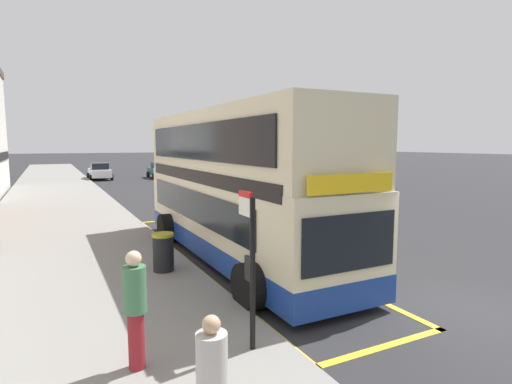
# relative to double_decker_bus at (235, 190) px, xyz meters

# --- Properties ---
(ground_plane) EXTENTS (260.00, 260.00, 0.00)m
(ground_plane) POSITION_rel_double_decker_bus_xyz_m (2.46, 25.75, -2.06)
(ground_plane) COLOR #28282B
(pavement_near) EXTENTS (6.00, 76.00, 0.14)m
(pavement_near) POSITION_rel_double_decker_bus_xyz_m (-4.54, 25.75, -1.99)
(pavement_near) COLOR gray
(pavement_near) RESTS_ON ground
(double_decker_bus) EXTENTS (3.21, 10.55, 4.40)m
(double_decker_bus) POSITION_rel_double_decker_bus_xyz_m (0.00, 0.00, 0.00)
(double_decker_bus) COLOR beige
(double_decker_bus) RESTS_ON ground
(bus_bay_markings) EXTENTS (2.99, 13.31, 0.01)m
(bus_bay_markings) POSITION_rel_double_decker_bus_xyz_m (-0.05, 0.32, -2.06)
(bus_bay_markings) COLOR yellow
(bus_bay_markings) RESTS_ON ground
(bus_stop_sign) EXTENTS (0.09, 0.51, 2.55)m
(bus_stop_sign) POSITION_rel_double_decker_bus_xyz_m (-2.18, -5.43, -0.40)
(bus_stop_sign) COLOR black
(bus_stop_sign) RESTS_ON pavement_near
(parked_car_teal_far) EXTENTS (2.09, 4.20, 1.62)m
(parked_car_teal_far) POSITION_rel_double_decker_bus_xyz_m (5.14, 30.12, -1.26)
(parked_car_teal_far) COLOR #196066
(parked_car_teal_far) RESTS_ON ground
(parked_car_white_behind) EXTENTS (2.09, 4.20, 1.62)m
(parked_car_white_behind) POSITION_rel_double_decker_bus_xyz_m (-0.55, 30.88, -1.26)
(parked_car_white_behind) COLOR silver
(parked_car_white_behind) RESTS_ON ground
(pedestrian_waiting_near_sign) EXTENTS (0.34, 0.34, 1.78)m
(pedestrian_waiting_near_sign) POSITION_rel_double_decker_bus_xyz_m (-3.96, -5.25, -0.95)
(pedestrian_waiting_near_sign) COLOR maroon
(pedestrian_waiting_near_sign) RESTS_ON pavement_near
(pedestrian_further_back) EXTENTS (0.34, 0.34, 1.54)m
(pedestrian_further_back) POSITION_rel_double_decker_bus_xyz_m (-3.56, -7.32, -1.10)
(pedestrian_further_back) COLOR maroon
(pedestrian_further_back) RESTS_ON pavement_near
(litter_bin) EXTENTS (0.56, 0.56, 1.00)m
(litter_bin) POSITION_rel_double_decker_bus_xyz_m (-2.42, -0.77, -1.42)
(litter_bin) COLOR black
(litter_bin) RESTS_ON pavement_near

